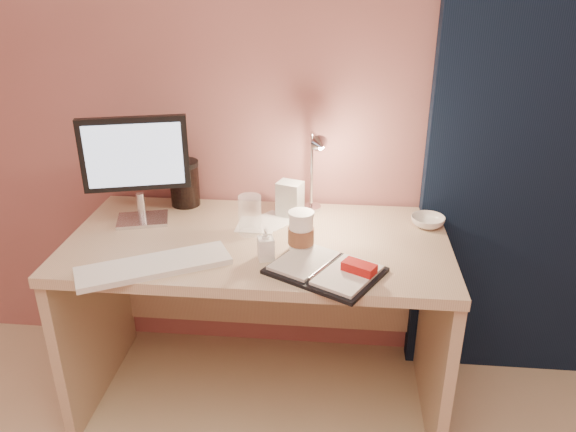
# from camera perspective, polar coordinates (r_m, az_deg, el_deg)

# --- Properties ---
(room) EXTENTS (3.50, 3.50, 3.50)m
(room) POSITION_cam_1_polar(r_m,az_deg,el_deg) (2.30, 22.47, 9.41)
(room) COLOR #C6B28E
(room) RESTS_ON ground
(desk) EXTENTS (1.40, 0.70, 0.73)m
(desk) POSITION_cam_1_polar(r_m,az_deg,el_deg) (2.24, -2.67, -6.62)
(desk) COLOR tan
(desk) RESTS_ON ground
(monitor) EXTENTS (0.39, 0.19, 0.42)m
(monitor) POSITION_cam_1_polar(r_m,az_deg,el_deg) (2.19, -15.24, 5.45)
(monitor) COLOR silver
(monitor) RESTS_ON desk
(keyboard) EXTENTS (0.51, 0.37, 0.02)m
(keyboard) POSITION_cam_1_polar(r_m,az_deg,el_deg) (1.92, -13.44, -4.94)
(keyboard) COLOR silver
(keyboard) RESTS_ON desk
(planner) EXTENTS (0.42, 0.39, 0.05)m
(planner) POSITION_cam_1_polar(r_m,az_deg,el_deg) (1.85, 4.08, -5.42)
(planner) COLOR black
(planner) RESTS_ON desk
(paper_b) EXTENTS (0.15, 0.15, 0.00)m
(paper_b) POSITION_cam_1_polar(r_m,az_deg,el_deg) (2.17, -3.21, -0.91)
(paper_b) COLOR silver
(paper_b) RESTS_ON desk
(paper_c) EXTENTS (0.20, 0.20, 0.00)m
(paper_c) POSITION_cam_1_polar(r_m,az_deg,el_deg) (2.21, -1.51, -0.46)
(paper_c) COLOR silver
(paper_c) RESTS_ON desk
(coffee_cup) EXTENTS (0.09, 0.09, 0.15)m
(coffee_cup) POSITION_cam_1_polar(r_m,az_deg,el_deg) (1.96, 1.33, -1.70)
(coffee_cup) COLOR white
(coffee_cup) RESTS_ON desk
(clear_cup) EXTENTS (0.09, 0.09, 0.15)m
(clear_cup) POSITION_cam_1_polar(r_m,az_deg,el_deg) (2.08, -3.89, 0.10)
(clear_cup) COLOR white
(clear_cup) RESTS_ON desk
(bowl) EXTENTS (0.16, 0.16, 0.04)m
(bowl) POSITION_cam_1_polar(r_m,az_deg,el_deg) (2.22, 14.02, -0.55)
(bowl) COLOR silver
(bowl) RESTS_ON desk
(lotion_bottle) EXTENTS (0.07, 0.07, 0.12)m
(lotion_bottle) POSITION_cam_1_polar(r_m,az_deg,el_deg) (1.91, -2.27, -2.82)
(lotion_bottle) COLOR white
(lotion_bottle) RESTS_ON desk
(dark_jar) EXTENTS (0.12, 0.12, 0.17)m
(dark_jar) POSITION_cam_1_polar(r_m,az_deg,el_deg) (2.37, -10.45, 3.08)
(dark_jar) COLOR black
(dark_jar) RESTS_ON desk
(product_box) EXTENTS (0.11, 0.10, 0.14)m
(product_box) POSITION_cam_1_polar(r_m,az_deg,el_deg) (2.23, 0.20, 1.75)
(product_box) COLOR #B9B8B4
(product_box) RESTS_ON desk
(desk_lamp) EXTENTS (0.12, 0.22, 0.35)m
(desk_lamp) POSITION_cam_1_polar(r_m,az_deg,el_deg) (2.16, 1.68, 5.14)
(desk_lamp) COLOR silver
(desk_lamp) RESTS_ON desk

